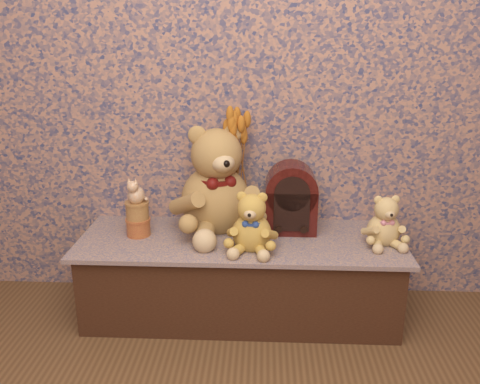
% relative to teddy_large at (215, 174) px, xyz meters
% --- Properties ---
extents(display_shelf, '(1.48, 0.53, 0.39)m').
position_rel_teddy_large_xyz_m(display_shelf, '(0.12, -0.12, -0.47)').
color(display_shelf, '#3B4378').
rests_on(display_shelf, ground).
extents(teddy_large, '(0.60, 0.64, 0.55)m').
position_rel_teddy_large_xyz_m(teddy_large, '(0.00, 0.00, 0.00)').
color(teddy_large, '#B08044').
rests_on(teddy_large, display_shelf).
extents(teddy_medium, '(0.25, 0.29, 0.28)m').
position_rel_teddy_large_xyz_m(teddy_medium, '(0.18, -0.23, -0.13)').
color(teddy_medium, '#BD8735').
rests_on(teddy_medium, display_shelf).
extents(teddy_small, '(0.22, 0.25, 0.24)m').
position_rel_teddy_large_xyz_m(teddy_small, '(0.76, -0.14, -0.15)').
color(teddy_small, tan).
rests_on(teddy_small, display_shelf).
extents(cathedral_radio, '(0.24, 0.17, 0.33)m').
position_rel_teddy_large_xyz_m(cathedral_radio, '(0.36, -0.01, -0.11)').
color(cathedral_radio, black).
rests_on(cathedral_radio, display_shelf).
extents(ceramic_vase, '(0.14, 0.14, 0.20)m').
position_rel_teddy_large_xyz_m(ceramic_vase, '(0.09, 0.04, -0.17)').
color(ceramic_vase, tan).
rests_on(ceramic_vase, display_shelf).
extents(dried_stalks, '(0.30, 0.30, 0.43)m').
position_rel_teddy_large_xyz_m(dried_stalks, '(0.09, 0.04, 0.14)').
color(dried_stalks, '#BB681D').
rests_on(dried_stalks, ceramic_vase).
extents(biscuit_tin_lower, '(0.13, 0.13, 0.08)m').
position_rel_teddy_large_xyz_m(biscuit_tin_lower, '(-0.35, -0.10, -0.23)').
color(biscuit_tin_lower, '#CE8A3C').
rests_on(biscuit_tin_lower, display_shelf).
extents(biscuit_tin_upper, '(0.13, 0.13, 0.08)m').
position_rel_teddy_large_xyz_m(biscuit_tin_upper, '(-0.35, -0.10, -0.15)').
color(biscuit_tin_upper, tan).
rests_on(biscuit_tin_upper, biscuit_tin_lower).
extents(cat_figurine, '(0.11, 0.12, 0.12)m').
position_rel_teddy_large_xyz_m(cat_figurine, '(-0.35, -0.10, -0.05)').
color(cat_figurine, silver).
rests_on(cat_figurine, biscuit_tin_upper).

